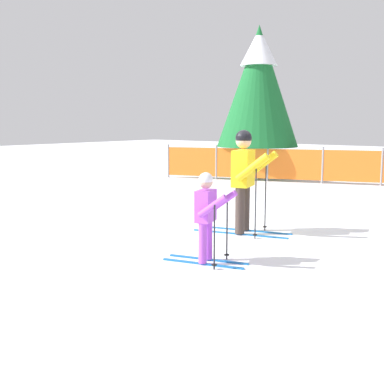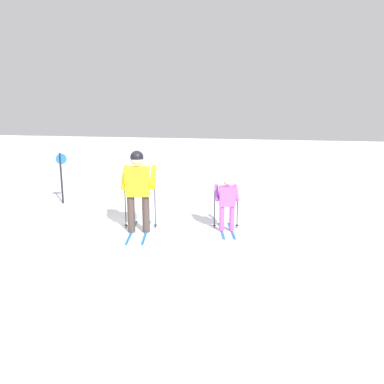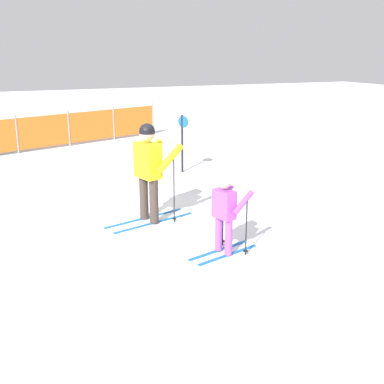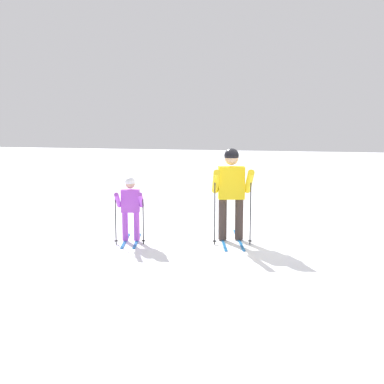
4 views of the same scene
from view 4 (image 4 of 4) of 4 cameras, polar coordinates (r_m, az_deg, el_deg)
The scene contains 3 objects.
ground_plane at distance 9.05m, azimuth 6.69°, elevation -5.51°, with size 60.00×60.00×0.00m, color white.
skier_adult at distance 8.68m, azimuth 4.69°, elevation 0.70°, with size 1.63×0.86×1.69m.
skier_child at distance 8.70m, azimuth -7.32°, elevation -1.42°, with size 1.13×0.61×1.18m.
Camera 4 is at (8.71, 1.25, 2.11)m, focal length 45.00 mm.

